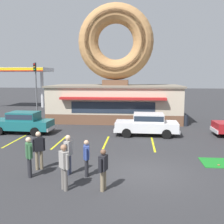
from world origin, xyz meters
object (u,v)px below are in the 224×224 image
object	(u,v)px
pedestrian_clipboard_woman	(68,153)
traffic_light_pole	(36,80)
pedestrian_leather_jacket_man	(64,165)
pedestrian_blue_sweater_man	(29,155)
pedestrian_hooded_kid	(103,168)
pedestrian_crossing_woman	(86,156)
car_white	(147,123)
car_teal	(23,122)
trash_bin	(185,120)
pedestrian_beanie_man	(39,148)

from	to	relation	value
pedestrian_clipboard_woman	traffic_light_pole	distance (m)	21.09
pedestrian_leather_jacket_man	traffic_light_pole	size ratio (longest dim) A/B	0.30
pedestrian_blue_sweater_man	pedestrian_hooded_kid	world-z (taller)	pedestrian_blue_sweater_man
pedestrian_crossing_woman	car_white	bearing A→B (deg)	70.29
car_white	car_teal	distance (m)	9.19
car_white	trash_bin	bearing A→B (deg)	49.64
pedestrian_blue_sweater_man	traffic_light_pole	world-z (taller)	traffic_light_pole
traffic_light_pole	pedestrian_hooded_kid	bearing A→B (deg)	-62.81
car_teal	pedestrian_crossing_woman	world-z (taller)	car_teal
car_teal	pedestrian_clipboard_woman	xyz separation A→B (m)	(5.50, -7.79, 0.10)
pedestrian_beanie_man	pedestrian_crossing_woman	xyz separation A→B (m)	(2.31, -0.59, -0.12)
car_teal	traffic_light_pole	size ratio (longest dim) A/B	0.80
pedestrian_blue_sweater_man	pedestrian_crossing_woman	world-z (taller)	pedestrian_blue_sweater_man
pedestrian_hooded_kid	pedestrian_beanie_man	world-z (taller)	pedestrian_beanie_man
pedestrian_leather_jacket_man	pedestrian_crossing_woman	distance (m)	1.55
car_white	trash_bin	size ratio (longest dim) A/B	4.71
pedestrian_beanie_man	car_teal	bearing A→B (deg)	118.76
pedestrian_leather_jacket_man	trash_bin	size ratio (longest dim) A/B	1.79
car_teal	pedestrian_leather_jacket_man	bearing A→B (deg)	-58.37
pedestrian_hooded_kid	traffic_light_pole	distance (m)	23.14
pedestrian_blue_sweater_man	pedestrian_leather_jacket_man	world-z (taller)	pedestrian_leather_jacket_man
pedestrian_clipboard_woman	trash_bin	world-z (taller)	pedestrian_clipboard_woman
car_white	pedestrian_blue_sweater_man	distance (m)	9.84
pedestrian_beanie_man	trash_bin	world-z (taller)	pedestrian_beanie_man
car_white	pedestrian_hooded_kid	distance (m)	9.55
pedestrian_leather_jacket_man	pedestrian_beanie_man	bearing A→B (deg)	130.63
car_white	trash_bin	distance (m)	5.20
pedestrian_beanie_man	pedestrian_clipboard_woman	bearing A→B (deg)	-17.76
pedestrian_crossing_woman	trash_bin	world-z (taller)	pedestrian_crossing_woman
car_teal	pedestrian_crossing_woman	xyz separation A→B (m)	(6.32, -7.90, -0.01)
pedestrian_hooded_kid	traffic_light_pole	bearing A→B (deg)	117.19
pedestrian_leather_jacket_man	traffic_light_pole	bearing A→B (deg)	113.78
car_white	pedestrian_leather_jacket_man	distance (m)	10.05
trash_bin	pedestrian_hooded_kid	bearing A→B (deg)	-111.88
car_white	pedestrian_clipboard_woman	xyz separation A→B (m)	(-3.68, -7.89, 0.10)
car_white	pedestrian_beanie_man	world-z (taller)	pedestrian_beanie_man
pedestrian_blue_sweater_man	pedestrian_hooded_kid	distance (m)	3.43
car_teal	pedestrian_blue_sweater_man	world-z (taller)	pedestrian_blue_sweater_man
pedestrian_leather_jacket_man	pedestrian_blue_sweater_man	bearing A→B (deg)	148.26
pedestrian_hooded_kid	car_teal	bearing A→B (deg)	127.94
car_white	pedestrian_beanie_man	bearing A→B (deg)	-124.91
car_white	car_teal	bearing A→B (deg)	-179.35
pedestrian_clipboard_woman	trash_bin	size ratio (longest dim) A/B	1.79
pedestrian_clipboard_woman	pedestrian_hooded_kid	bearing A→B (deg)	-40.55
pedestrian_leather_jacket_man	pedestrian_beanie_man	world-z (taller)	pedestrian_beanie_man
pedestrian_blue_sweater_man	pedestrian_hooded_kid	xyz separation A→B (m)	(3.27, -1.03, -0.08)
car_teal	pedestrian_clipboard_woman	distance (m)	9.54
pedestrian_leather_jacket_man	car_white	bearing A→B (deg)	70.02
car_teal	pedestrian_beanie_man	xyz separation A→B (m)	(4.01, -7.31, 0.11)
car_white	pedestrian_blue_sweater_man	size ratio (longest dim) A/B	2.67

